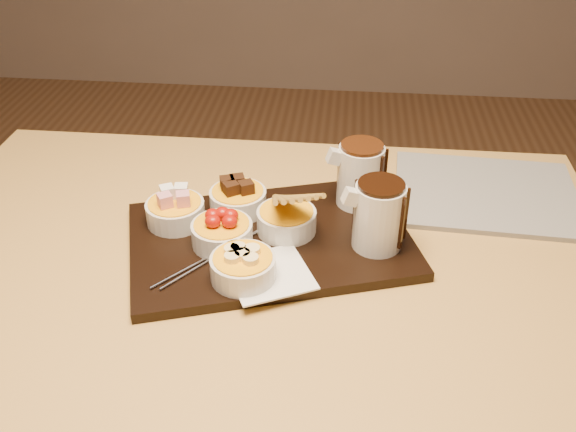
# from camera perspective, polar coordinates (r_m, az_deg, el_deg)

# --- Properties ---
(dining_table) EXTENTS (1.20, 0.80, 0.75)m
(dining_table) POSITION_cam_1_polar(r_m,az_deg,el_deg) (1.13, -2.76, -7.22)
(dining_table) COLOR tan
(dining_table) RESTS_ON ground
(serving_board) EXTENTS (0.53, 0.43, 0.02)m
(serving_board) POSITION_cam_1_polar(r_m,az_deg,el_deg) (1.08, -1.59, -2.17)
(serving_board) COLOR black
(serving_board) RESTS_ON dining_table
(napkin) EXTENTS (0.16, 0.16, 0.00)m
(napkin) POSITION_cam_1_polar(r_m,az_deg,el_deg) (0.99, -1.67, -5.15)
(napkin) COLOR white
(napkin) RESTS_ON serving_board
(bowl_marshmallows) EXTENTS (0.10, 0.10, 0.04)m
(bowl_marshmallows) POSITION_cam_1_polar(r_m,az_deg,el_deg) (1.11, -9.97, 0.31)
(bowl_marshmallows) COLOR beige
(bowl_marshmallows) RESTS_ON serving_board
(bowl_cake) EXTENTS (0.10, 0.10, 0.04)m
(bowl_cake) POSITION_cam_1_polar(r_m,az_deg,el_deg) (1.13, -4.46, 1.36)
(bowl_cake) COLOR beige
(bowl_cake) RESTS_ON serving_board
(bowl_strawberries) EXTENTS (0.10, 0.10, 0.04)m
(bowl_strawberries) POSITION_cam_1_polar(r_m,az_deg,el_deg) (1.05, -5.87, -1.61)
(bowl_strawberries) COLOR beige
(bowl_strawberries) RESTS_ON serving_board
(bowl_biscotti) EXTENTS (0.10, 0.10, 0.04)m
(bowl_biscotti) POSITION_cam_1_polar(r_m,az_deg,el_deg) (1.07, -0.14, -0.46)
(bowl_biscotti) COLOR beige
(bowl_biscotti) RESTS_ON serving_board
(bowl_bananas) EXTENTS (0.10, 0.10, 0.04)m
(bowl_bananas) POSITION_cam_1_polar(r_m,az_deg,el_deg) (0.97, -4.01, -4.64)
(bowl_bananas) COLOR beige
(bowl_bananas) RESTS_ON serving_board
(pitcher_dark_chocolate) EXTENTS (0.10, 0.10, 0.11)m
(pitcher_dark_chocolate) POSITION_cam_1_polar(r_m,az_deg,el_deg) (1.03, 8.05, -0.05)
(pitcher_dark_chocolate) COLOR silver
(pitcher_dark_chocolate) RESTS_ON serving_board
(pitcher_milk_chocolate) EXTENTS (0.10, 0.10, 0.11)m
(pitcher_milk_chocolate) POSITION_cam_1_polar(r_m,az_deg,el_deg) (1.13, 6.43, 3.59)
(pitcher_milk_chocolate) COLOR silver
(pitcher_milk_chocolate) RESTS_ON serving_board
(fondue_skewers) EXTENTS (0.22, 0.19, 0.01)m
(fondue_skewers) POSITION_cam_1_polar(r_m,az_deg,el_deg) (1.03, -6.20, -3.15)
(fondue_skewers) COLOR silver
(fondue_skewers) RESTS_ON serving_board
(newspaper) EXTENTS (0.35, 0.29, 0.01)m
(newspaper) POSITION_cam_1_polar(r_m,az_deg,el_deg) (1.26, 17.17, 1.94)
(newspaper) COLOR beige
(newspaper) RESTS_ON dining_table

